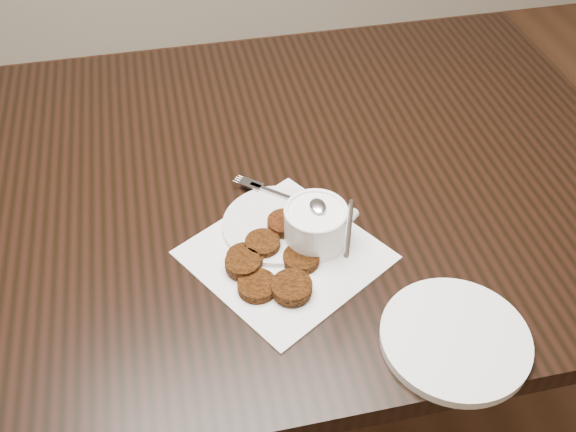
{
  "coord_description": "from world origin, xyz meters",
  "views": [
    {
      "loc": [
        -0.08,
        -0.73,
        1.53
      ],
      "look_at": [
        0.08,
        0.0,
        0.8
      ],
      "focal_mm": 40.86,
      "sensor_mm": 36.0,
      "label": 1
    }
  ],
  "objects": [
    {
      "name": "table",
      "position": [
        0.01,
        0.16,
        0.38
      ],
      "size": [
        1.53,
        0.98,
        0.75
      ],
      "primitive_type": "cube",
      "color": "black",
      "rests_on": "floor"
    },
    {
      "name": "napkin",
      "position": [
        0.07,
        -0.04,
        0.75
      ],
      "size": [
        0.36,
        0.36,
        0.0
      ],
      "primitive_type": "cube",
      "rotation": [
        0.0,
        0.0,
        0.54
      ],
      "color": "silver",
      "rests_on": "table"
    },
    {
      "name": "sauce_ramekin",
      "position": [
        0.12,
        -0.02,
        0.82
      ],
      "size": [
        0.15,
        0.15,
        0.14
      ],
      "primitive_type": null,
      "rotation": [
        0.0,
        0.0,
        0.08
      ],
      "color": "white",
      "rests_on": "napkin"
    },
    {
      "name": "patty_cluster",
      "position": [
        0.02,
        -0.06,
        0.76
      ],
      "size": [
        0.25,
        0.25,
        0.02
      ],
      "primitive_type": null,
      "rotation": [
        0.0,
        0.0,
        0.22
      ],
      "color": "#5E2C0C",
      "rests_on": "napkin"
    },
    {
      "name": "plate_with_patty",
      "position": [
        0.07,
        0.03,
        0.76
      ],
      "size": [
        0.26,
        0.26,
        0.03
      ],
      "primitive_type": null,
      "rotation": [
        0.0,
        0.0,
        -0.71
      ],
      "color": "silver",
      "rests_on": "table"
    },
    {
      "name": "plate_empty",
      "position": [
        0.27,
        -0.25,
        0.76
      ],
      "size": [
        0.26,
        0.26,
        0.01
      ],
      "primitive_type": "cylinder",
      "rotation": [
        0.0,
        0.0,
        -0.24
      ],
      "color": "white",
      "rests_on": "table"
    }
  ]
}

